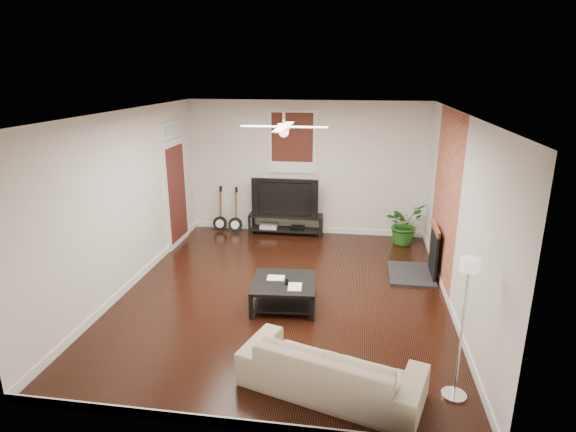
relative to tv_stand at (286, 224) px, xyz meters
name	(u,v)px	position (x,y,z in m)	size (l,w,h in m)	color
room	(284,208)	(0.41, -2.78, 1.18)	(5.01, 6.01, 2.81)	black
brick_accent	(445,197)	(2.90, -1.78, 1.18)	(0.02, 2.20, 2.80)	#A35334
fireplace	(422,250)	(2.61, -1.78, 0.24)	(0.80, 1.10, 0.92)	black
window_back	(292,142)	(0.11, 0.19, 1.73)	(1.00, 0.06, 1.30)	#39190F
door_left	(176,183)	(-2.05, -0.88, 1.03)	(0.08, 1.00, 2.50)	white
tv_stand	(286,224)	(0.00, 0.00, 0.00)	(1.56, 0.42, 0.44)	black
tv	(286,196)	(0.00, 0.02, 0.62)	(1.40, 0.18, 0.81)	black
coffee_table	(284,293)	(0.47, -3.18, -0.02)	(0.92, 0.92, 0.39)	black
sofa	(331,368)	(1.28, -5.05, 0.07)	(1.98, 0.77, 0.58)	tan
floor_lamp	(462,330)	(2.61, -4.95, 0.59)	(0.27, 0.27, 1.61)	silver
potted_plant	(404,224)	(2.45, -0.22, 0.20)	(0.76, 0.66, 0.84)	#215D1A
guitar_left	(219,209)	(-1.44, -0.03, 0.28)	(0.31, 0.22, 0.99)	black
guitar_right	(235,210)	(-1.09, -0.06, 0.28)	(0.31, 0.22, 0.99)	black
ceiling_fan	(284,127)	(0.41, -2.78, 2.38)	(1.24, 1.24, 0.32)	white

